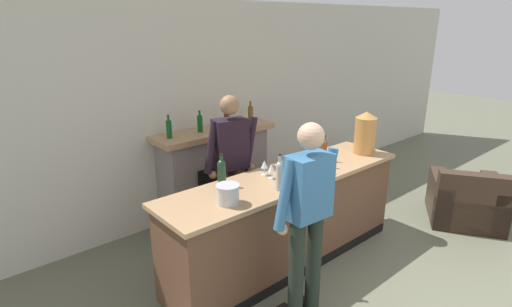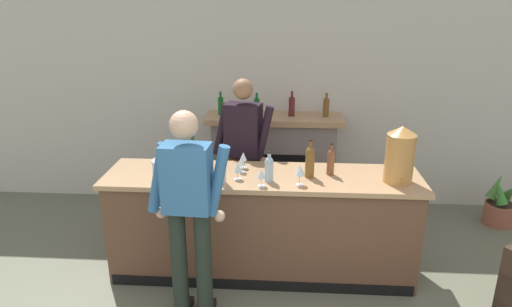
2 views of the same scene
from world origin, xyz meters
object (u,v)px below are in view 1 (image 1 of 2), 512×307
object	(u,v)px
wine_bottle_rose_blush	(304,166)
armchair_black	(466,203)
wine_bottle_chardonnay_pale	(280,174)
fireplace_stone	(215,172)
ice_bucket_steel	(228,194)
person_customer	(307,217)
wine_glass_near_bucket	(326,161)
wine_glass_front_right	(282,173)
wine_bottle_merlot_tall	(324,149)
person_bartender	(231,166)
wine_bottle_burgundy_dark	(318,152)
copper_dispenser	(365,133)
wine_glass_mid_counter	(264,165)
potted_plant_corner	(351,161)
wine_glass_front_left	(308,172)
wine_bottle_cabernet_heavy	(222,171)
wine_glass_by_dispenser	(271,168)

from	to	relation	value
wine_bottle_rose_blush	armchair_black	bearing A→B (deg)	-17.55
wine_bottle_chardonnay_pale	fireplace_stone	bearing A→B (deg)	76.13
ice_bucket_steel	armchair_black	bearing A→B (deg)	-12.98
armchair_black	person_customer	distance (m)	3.00
wine_glass_near_bucket	wine_glass_front_right	xyz separation A→B (m)	(-0.54, 0.09, -0.03)
wine_bottle_merlot_tall	wine_glass_near_bucket	world-z (taller)	wine_bottle_merlot_tall
person_bartender	ice_bucket_steel	size ratio (longest dim) A/B	8.55
person_bartender	wine_glass_front_right	distance (m)	0.79
wine_bottle_burgundy_dark	wine_bottle_chardonnay_pale	distance (m)	0.78
copper_dispenser	wine_bottle_burgundy_dark	size ratio (longest dim) A/B	1.44
armchair_black	wine_bottle_merlot_tall	xyz separation A→B (m)	(-1.78, 0.94, 0.87)
wine_glass_mid_counter	wine_glass_near_bucket	size ratio (longest dim) A/B	0.85
potted_plant_corner	copper_dispenser	bearing A→B (deg)	-141.18
wine_glass_mid_counter	wine_glass_front_left	distance (m)	0.46
wine_glass_front_right	armchair_black	bearing A→B (deg)	-16.30
wine_bottle_cabernet_heavy	wine_glass_mid_counter	xyz separation A→B (m)	(0.48, -0.07, -0.03)
wine_bottle_rose_blush	person_bartender	bearing A→B (deg)	110.38
fireplace_stone	wine_bottle_merlot_tall	world-z (taller)	fireplace_stone
fireplace_stone	copper_dispenser	bearing A→B (deg)	-53.05
armchair_black	person_bartender	distance (m)	3.12
wine_bottle_burgundy_dark	wine_glass_front_left	xyz separation A→B (m)	(-0.42, -0.24, -0.05)
wine_bottle_chardonnay_pale	wine_glass_front_right	size ratio (longest dim) A/B	2.31
person_customer	wine_glass_near_bucket	xyz separation A→B (m)	(0.85, 0.52, 0.15)
person_bartender	wine_glass_front_right	world-z (taller)	person_bartender
wine_bottle_chardonnay_pale	wine_glass_near_bucket	distance (m)	0.66
wine_bottle_merlot_tall	wine_glass_by_dispenser	world-z (taller)	wine_bottle_merlot_tall
wine_glass_by_dispenser	wine_glass_near_bucket	bearing A→B (deg)	-26.33
wine_bottle_rose_blush	wine_glass_front_left	world-z (taller)	wine_bottle_rose_blush
potted_plant_corner	person_customer	world-z (taller)	person_customer
wine_glass_by_dispenser	wine_bottle_cabernet_heavy	bearing A→B (deg)	159.64
armchair_black	wine_bottle_chardonnay_pale	distance (m)	2.94
fireplace_stone	wine_glass_by_dispenser	size ratio (longest dim) A/B	10.51
fireplace_stone	person_customer	distance (m)	2.25
wine_glass_mid_counter	person_customer	bearing A→B (deg)	-110.74
fireplace_stone	wine_glass_by_dispenser	xyz separation A→B (m)	(-0.26, -1.36, 0.50)
armchair_black	wine_bottle_chardonnay_pale	xyz separation A→B (m)	(-2.72, 0.67, 0.89)
wine_glass_mid_counter	armchair_black	bearing A→B (deg)	-22.04
wine_glass_mid_counter	wine_glass_by_dispenser	distance (m)	0.11
potted_plant_corner	wine_bottle_merlot_tall	xyz separation A→B (m)	(-2.09, -1.09, 0.91)
wine_bottle_cabernet_heavy	wine_glass_front_left	distance (m)	0.83
wine_glass_near_bucket	wine_glass_front_left	size ratio (longest dim) A/B	1.18
copper_dispenser	wine_glass_near_bucket	world-z (taller)	copper_dispenser
wine_bottle_rose_blush	wine_glass_front_right	xyz separation A→B (m)	(-0.28, 0.03, -0.02)
armchair_black	wine_bottle_cabernet_heavy	world-z (taller)	wine_bottle_cabernet_heavy
wine_glass_front_left	wine_glass_by_dispenser	world-z (taller)	wine_glass_front_left
ice_bucket_steel	wine_glass_mid_counter	distance (m)	0.74
person_customer	fireplace_stone	bearing A→B (deg)	74.59
potted_plant_corner	wine_glass_front_left	size ratio (longest dim) A/B	3.83
person_bartender	wine_glass_near_bucket	size ratio (longest dim) A/B	9.51
armchair_black	wine_glass_near_bucket	size ratio (longest dim) A/B	6.45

